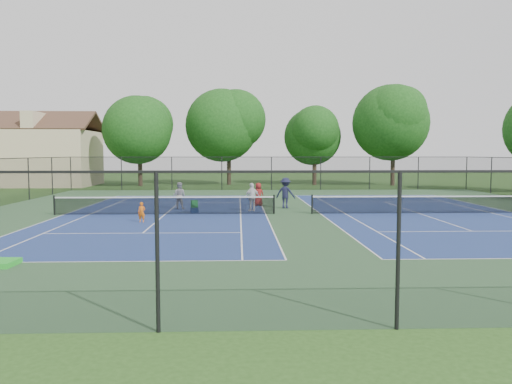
{
  "coord_description": "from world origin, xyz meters",
  "views": [
    {
      "loc": [
        -3.0,
        -27.14,
        3.34
      ],
      "look_at": [
        -2.07,
        -1.0,
        1.3
      ],
      "focal_mm": 35.0,
      "sensor_mm": 36.0,
      "label": 1
    }
  ],
  "objects_px": {
    "tree_back_c": "(315,133)",
    "bystander_b": "(286,193)",
    "tree_back_b": "(229,122)",
    "ball_hopper": "(194,204)",
    "tree_back_d": "(394,119)",
    "instructor": "(179,196)",
    "child_player": "(142,212)",
    "bystander_c": "(258,194)",
    "clapboard_house": "(44,156)",
    "tree_back_a": "(139,126)",
    "ball_crate": "(194,210)",
    "bystander_a": "(252,197)"
  },
  "relations": [
    {
      "from": "ball_hopper",
      "to": "tree_back_a",
      "type": "bearing_deg",
      "value": 107.9
    },
    {
      "from": "tree_back_b",
      "to": "bystander_b",
      "type": "relative_size",
      "value": 5.39
    },
    {
      "from": "tree_back_c",
      "to": "instructor",
      "type": "distance_m",
      "value": 25.57
    },
    {
      "from": "tree_back_d",
      "to": "clapboard_house",
      "type": "distance_m",
      "value": 36.21
    },
    {
      "from": "tree_back_b",
      "to": "clapboard_house",
      "type": "relative_size",
      "value": 0.93
    },
    {
      "from": "tree_back_d",
      "to": "clapboard_house",
      "type": "bearing_deg",
      "value": 178.41
    },
    {
      "from": "tree_back_c",
      "to": "clapboard_house",
      "type": "xyz_separation_m",
      "value": [
        -28.0,
        -0.0,
        -2.39
      ]
    },
    {
      "from": "instructor",
      "to": "bystander_c",
      "type": "bearing_deg",
      "value": -147.02
    },
    {
      "from": "tree_back_c",
      "to": "clapboard_house",
      "type": "relative_size",
      "value": 0.78
    },
    {
      "from": "bystander_b",
      "to": "bystander_c",
      "type": "relative_size",
      "value": 1.26
    },
    {
      "from": "tree_back_d",
      "to": "clapboard_house",
      "type": "height_order",
      "value": "tree_back_d"
    },
    {
      "from": "child_player",
      "to": "bystander_b",
      "type": "xyz_separation_m",
      "value": [
        7.53,
        5.92,
        0.44
      ]
    },
    {
      "from": "instructor",
      "to": "bystander_c",
      "type": "xyz_separation_m",
      "value": [
        4.8,
        1.63,
        -0.07
      ]
    },
    {
      "from": "ball_hopper",
      "to": "child_player",
      "type": "bearing_deg",
      "value": -120.68
    },
    {
      "from": "bystander_a",
      "to": "child_player",
      "type": "bearing_deg",
      "value": 11.44
    },
    {
      "from": "tree_back_d",
      "to": "clapboard_house",
      "type": "relative_size",
      "value": 0.96
    },
    {
      "from": "tree_back_c",
      "to": "bystander_c",
      "type": "height_order",
      "value": "tree_back_c"
    },
    {
      "from": "child_player",
      "to": "instructor",
      "type": "distance_m",
      "value": 5.83
    },
    {
      "from": "clapboard_house",
      "to": "bystander_c",
      "type": "height_order",
      "value": "clapboard_house"
    },
    {
      "from": "tree_back_a",
      "to": "tree_back_b",
      "type": "bearing_deg",
      "value": 12.53
    },
    {
      "from": "bystander_a",
      "to": "bystander_c",
      "type": "height_order",
      "value": "bystander_a"
    },
    {
      "from": "tree_back_d",
      "to": "tree_back_b",
      "type": "bearing_deg",
      "value": 173.29
    },
    {
      "from": "tree_back_c",
      "to": "bystander_b",
      "type": "xyz_separation_m",
      "value": [
        -5.14,
        -22.12,
        -4.55
      ]
    },
    {
      "from": "tree_back_b",
      "to": "tree_back_d",
      "type": "bearing_deg",
      "value": -6.71
    },
    {
      "from": "tree_back_b",
      "to": "ball_hopper",
      "type": "xyz_separation_m",
      "value": [
        -1.47,
        -25.32,
        -6.08
      ]
    },
    {
      "from": "tree_back_c",
      "to": "ball_hopper",
      "type": "relative_size",
      "value": 20.56
    },
    {
      "from": "tree_back_c",
      "to": "bystander_b",
      "type": "bearing_deg",
      "value": -103.09
    },
    {
      "from": "tree_back_c",
      "to": "bystander_b",
      "type": "relative_size",
      "value": 4.51
    },
    {
      "from": "tree_back_a",
      "to": "bystander_c",
      "type": "height_order",
      "value": "tree_back_a"
    },
    {
      "from": "tree_back_a",
      "to": "bystander_c",
      "type": "xyz_separation_m",
      "value": [
        11.26,
        -19.7,
        -5.3
      ]
    },
    {
      "from": "clapboard_house",
      "to": "instructor",
      "type": "height_order",
      "value": "clapboard_house"
    },
    {
      "from": "child_player",
      "to": "bystander_b",
      "type": "height_order",
      "value": "bystander_b"
    },
    {
      "from": "tree_back_d",
      "to": "bystander_c",
      "type": "height_order",
      "value": "tree_back_d"
    },
    {
      "from": "tree_back_a",
      "to": "tree_back_c",
      "type": "xyz_separation_m",
      "value": [
        18.0,
        1.0,
        -0.56
      ]
    },
    {
      "from": "tree_back_a",
      "to": "bystander_c",
      "type": "relative_size",
      "value": 6.2
    },
    {
      "from": "tree_back_c",
      "to": "bystander_b",
      "type": "distance_m",
      "value": 23.16
    },
    {
      "from": "tree_back_c",
      "to": "tree_back_d",
      "type": "xyz_separation_m",
      "value": [
        8.0,
        -1.0,
        1.34
      ]
    },
    {
      "from": "tree_back_d",
      "to": "ball_hopper",
      "type": "relative_size",
      "value": 25.38
    },
    {
      "from": "tree_back_a",
      "to": "ball_hopper",
      "type": "relative_size",
      "value": 22.41
    },
    {
      "from": "tree_back_c",
      "to": "instructor",
      "type": "relative_size",
      "value": 5.22
    },
    {
      "from": "child_player",
      "to": "ball_crate",
      "type": "bearing_deg",
      "value": 64.46
    },
    {
      "from": "bystander_a",
      "to": "ball_hopper",
      "type": "bearing_deg",
      "value": -15.05
    },
    {
      "from": "tree_back_b",
      "to": "tree_back_d",
      "type": "relative_size",
      "value": 0.97
    },
    {
      "from": "clapboard_house",
      "to": "bystander_a",
      "type": "xyz_separation_m",
      "value": [
        20.79,
        -23.58,
        -2.27
      ]
    },
    {
      "from": "tree_back_c",
      "to": "bystander_c",
      "type": "relative_size",
      "value": 5.69
    },
    {
      "from": "ball_crate",
      "to": "bystander_b",
      "type": "bearing_deg",
      "value": 22.41
    },
    {
      "from": "child_player",
      "to": "bystander_b",
      "type": "relative_size",
      "value": 0.53
    },
    {
      "from": "ball_crate",
      "to": "instructor",
      "type": "bearing_deg",
      "value": 118.28
    },
    {
      "from": "tree_back_c",
      "to": "child_player",
      "type": "xyz_separation_m",
      "value": [
        -12.68,
        -28.04,
        -4.99
      ]
    },
    {
      "from": "tree_back_b",
      "to": "tree_back_d",
      "type": "height_order",
      "value": "tree_back_d"
    }
  ]
}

